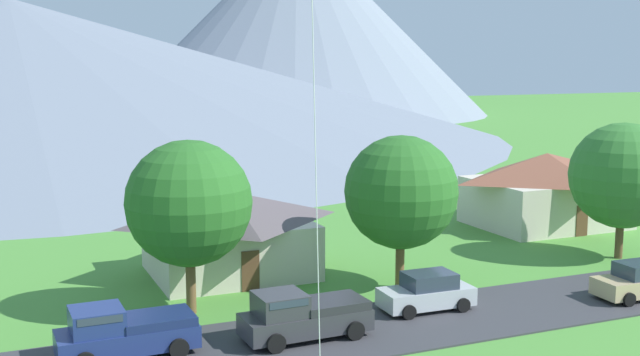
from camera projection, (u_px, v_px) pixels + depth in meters
road_strip at (241, 348)px, 30.77m from camera, size 160.00×6.17×0.08m
mountain_central_ridge at (297, 21)px, 158.93m from camera, size 76.11×76.11×37.32m
mountain_far_east_ridge at (12, 68)px, 111.81m from camera, size 138.82×138.82×19.56m
house_leftmost at (546, 188)px, 53.20m from camera, size 10.06×7.75×4.92m
house_left_center at (230, 231)px, 41.23m from camera, size 8.56×7.36×4.39m
tree_near_left at (623, 175)px, 44.09m from camera, size 5.92×5.92×7.70m
tree_right_of_center at (401, 192)px, 38.31m from camera, size 5.55×5.55×7.57m
tree_near_right at (189, 203)px, 34.41m from camera, size 5.56×5.56×7.75m
parked_car_tan_mid_west at (639, 281)px, 37.06m from camera, size 4.27×2.21×1.68m
parked_car_silver_mid_east at (427, 292)px, 35.29m from camera, size 4.25×2.18×1.68m
pickup_truck_charcoal_west_side at (302, 315)px, 31.60m from camera, size 5.26×2.44×1.99m
pickup_truck_navy_east_side at (123, 331)px, 29.71m from camera, size 5.23×2.38×1.99m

